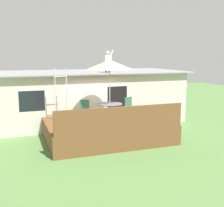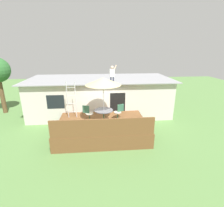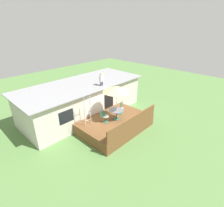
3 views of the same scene
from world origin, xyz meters
name	(u,v)px [view 2 (image 2 of 3)]	position (x,y,z in m)	size (l,w,h in m)	color
ground_plane	(102,134)	(0.00, 0.00, 0.00)	(40.00, 40.00, 0.00)	#567F42
house	(100,96)	(0.00, 3.60, 1.35)	(10.50, 4.50, 2.69)	beige
deck	(102,128)	(0.00, 0.00, 0.40)	(5.02, 3.56, 0.80)	brown
deck_railing	(103,128)	(0.00, -1.73, 1.25)	(4.92, 0.08, 0.90)	brown
patio_table	(104,113)	(0.10, -0.13, 1.39)	(1.04, 1.04, 0.74)	#33664C
patio_umbrella	(103,81)	(0.10, -0.13, 3.15)	(1.90, 1.90, 2.54)	silver
step_ladder	(72,100)	(-1.75, 0.79, 1.90)	(0.52, 0.04, 2.20)	silver
person_figure	(112,73)	(0.77, 2.07, 3.29)	(0.47, 0.20, 1.11)	#33384C
patio_chair_left	(88,113)	(-0.78, 0.16, 1.26)	(0.61, 0.44, 0.92)	#33664C
patio_chair_right	(119,112)	(0.98, 0.22, 1.26)	(0.60, 0.44, 0.92)	#33664C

